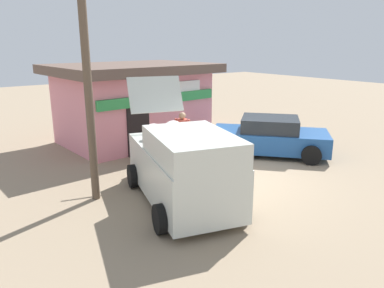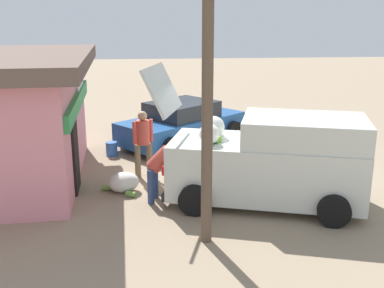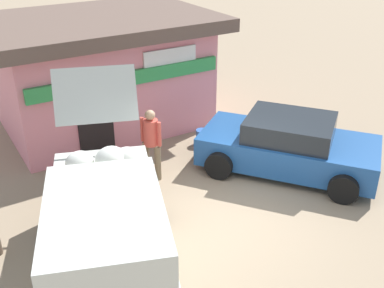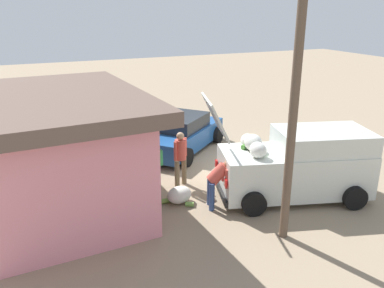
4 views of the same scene
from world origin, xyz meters
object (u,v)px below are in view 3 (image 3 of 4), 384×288
Objects in this scene: storefront_bar at (102,70)px; unloaded_banana_pile at (104,170)px; vendor_standing at (151,139)px; paint_bucket at (202,137)px; customer_bending at (84,171)px; delivery_van at (107,232)px; parked_sedan at (288,146)px.

unloaded_banana_pile is (-1.07, -3.01, -1.40)m from storefront_bar.
paint_bucket is at bearing 27.10° from vendor_standing.
storefront_bar reaches higher than vendor_standing.
customer_bending is at bearing -127.50° from unloaded_banana_pile.
unloaded_banana_pile is at bearing 73.53° from delivery_van.
storefront_bar is 3.42m from paint_bucket.
vendor_standing is at bearing 54.31° from delivery_van.
unloaded_banana_pile is at bearing -109.65° from storefront_bar.
parked_sedan is 2.47m from paint_bucket.
vendor_standing is 1.37m from unloaded_banana_pile.
parked_sedan is at bearing -21.53° from vendor_standing.
vendor_standing is (-0.04, -3.48, -0.63)m from storefront_bar.
storefront_bar reaches higher than unloaded_banana_pile.
delivery_van is 11.92× the size of paint_bucket.
unloaded_banana_pile is at bearing -170.41° from paint_bucket.
delivery_van reaches higher than vendor_standing.
parked_sedan is 4.40m from unloaded_banana_pile.
storefront_bar is at bearing 89.36° from vendor_standing.
customer_bending is 3.33× the size of paint_bucket.
vendor_standing is 1.81× the size of unloaded_banana_pile.
customer_bending is 1.23m from unloaded_banana_pile.
customer_bending is 3.86m from paint_bucket.
delivery_van is 5.18× the size of unloaded_banana_pile.
storefront_bar is 6.61m from delivery_van.
storefront_bar is 3.49m from unloaded_banana_pile.
customer_bending is at bearing -159.39° from paint_bucket.
storefront_bar is 4.30m from customer_bending.
customer_bending is at bearing -167.34° from vendor_standing.
customer_bending reaches higher than paint_bucket.
parked_sedan is at bearing 17.55° from delivery_van.
paint_bucket is (-1.14, 2.15, -0.44)m from parked_sedan.
storefront_bar is at bearing 70.35° from unloaded_banana_pile.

